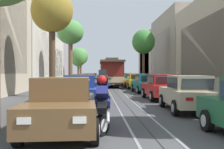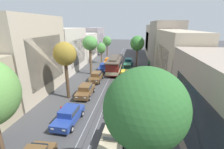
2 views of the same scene
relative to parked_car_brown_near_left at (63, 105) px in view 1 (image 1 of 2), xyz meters
name	(u,v)px [view 1 (image 1 of 2)]	position (x,y,z in m)	size (l,w,h in m)	color
ground_plane	(112,88)	(2.49, 20.82, -0.80)	(160.00, 160.00, 0.00)	#424244
trolley_track_rails	(111,86)	(2.49, 24.86, -0.79)	(1.14, 68.32, 0.01)	gray
building_facade_left	(22,50)	(-8.11, 25.00, 3.58)	(5.99, 60.02, 10.77)	tan
building_facade_right	(190,50)	(13.07, 27.29, 3.78)	(5.71, 60.02, 10.33)	gray
parked_car_brown_near_left	(63,105)	(0.00, 0.00, 0.00)	(2.10, 4.40, 1.58)	brown
parked_car_blue_second_left	(81,90)	(0.12, 6.05, 0.00)	(2.13, 4.42, 1.58)	#233D93
parked_car_brown_mid_left	(83,85)	(-0.13, 12.41, 0.00)	(2.06, 4.39, 1.58)	brown
parked_car_brown_fourth_left	(87,82)	(-0.08, 18.52, 0.00)	(2.01, 4.36, 1.58)	brown
parked_car_blue_fifth_left	(90,80)	(0.03, 25.10, 0.00)	(2.02, 4.37, 1.58)	#233D93
parked_car_orange_sixth_left	(92,79)	(0.09, 30.75, 0.00)	(2.10, 4.40, 1.58)	orange
parked_car_beige_second_right	(188,93)	(4.98, 4.03, 0.00)	(2.13, 4.42, 1.58)	#C1B28E
parked_car_red_mid_right	(162,87)	(4.99, 9.07, 0.00)	(2.03, 4.37, 1.58)	red
parked_car_teal_fourth_right	(146,83)	(5.01, 14.85, 0.00)	(2.11, 4.41, 1.58)	#196B70
parked_car_yellow_fifth_right	(135,81)	(4.88, 20.38, 0.00)	(2.04, 4.38, 1.58)	gold
parked_car_green_sixth_right	(130,80)	(4.98, 25.68, 0.00)	(2.13, 4.42, 1.58)	#1E6038
parked_car_teal_far_right	(126,79)	(5.07, 31.28, 0.00)	(2.08, 4.39, 1.58)	#196B70
street_tree_kerb_left_second	(52,13)	(-2.23, 11.44, 5.09)	(2.94, 2.40, 7.56)	#4C3826
street_tree_kerb_left_mid	(70,34)	(-2.07, 22.40, 5.20)	(2.92, 2.85, 7.53)	brown
street_tree_kerb_left_fourth	(78,58)	(-1.89, 31.80, 3.05)	(2.25, 2.03, 5.26)	brown
street_tree_kerb_left_far	(81,57)	(-2.23, 42.24, 3.75)	(2.70, 2.31, 6.11)	brown
street_tree_kerb_right_second	(143,42)	(6.95, 27.54, 4.86)	(2.99, 3.11, 7.32)	brown
cable_car_trolley	(111,73)	(2.49, 23.76, 0.86)	(2.59, 9.14, 3.28)	maroon
motorcycle_with_rider	(102,100)	(1.13, 0.02, 0.15)	(0.50, 1.86, 1.80)	black
pedestrian_on_left_pavement	(178,79)	(9.42, 20.46, 0.16)	(0.55, 0.42, 1.70)	slate
pedestrian_crossing_far	(162,78)	(9.90, 29.82, 0.09)	(0.55, 0.38, 1.57)	black
fire_hydrant	(55,95)	(-1.44, 7.61, -0.38)	(0.40, 0.22, 0.84)	red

